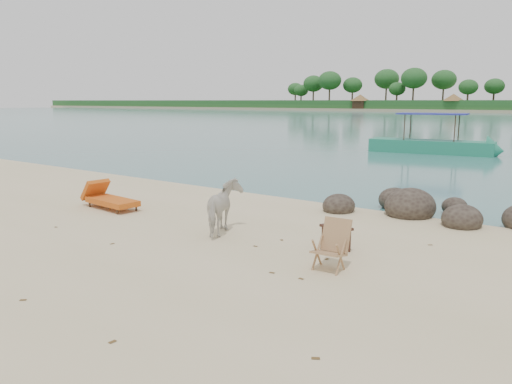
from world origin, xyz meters
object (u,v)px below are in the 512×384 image
(cow, at_px, (224,209))
(boat_near, at_px, (432,120))
(lounge_chair, at_px, (112,199))
(boulders, at_px, (431,211))
(side_table, at_px, (336,240))
(deck_chair, at_px, (329,247))

(cow, relative_size, boat_near, 0.18)
(cow, relative_size, lounge_chair, 0.66)
(cow, bearing_deg, boulders, -154.00)
(side_table, bearing_deg, cow, -148.26)
(cow, bearing_deg, deck_chair, 137.65)
(deck_chair, bearing_deg, cow, 161.26)
(boulders, bearing_deg, lounge_chair, -149.87)
(cow, distance_m, deck_chair, 3.17)
(boat_near, bearing_deg, side_table, -83.87)
(side_table, xyz_separation_m, deck_chair, (0.45, -1.14, 0.20))
(side_table, relative_size, lounge_chair, 0.29)
(lounge_chair, bearing_deg, boat_near, 89.34)
(boulders, distance_m, side_table, 4.09)
(boulders, height_order, lounge_chair, boulders)
(boulders, xyz_separation_m, boat_near, (-5.31, 16.66, 1.68))
(boulders, relative_size, boat_near, 0.80)
(cow, bearing_deg, lounge_chair, -29.41)
(cow, relative_size, side_table, 2.32)
(deck_chair, height_order, boat_near, boat_near)
(cow, xyz_separation_m, side_table, (2.61, 0.35, -0.35))
(lounge_chair, xyz_separation_m, boat_near, (2.04, 20.92, 1.55))
(boulders, relative_size, cow, 4.39)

